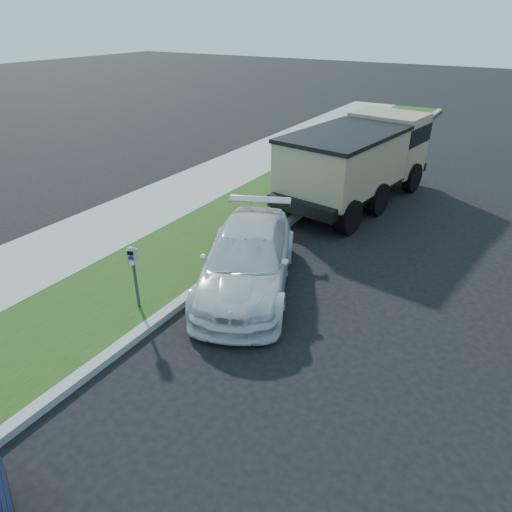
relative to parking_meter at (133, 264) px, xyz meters
The scene contains 5 objects.
ground 3.55m from the parking_meter, 16.08° to the left, with size 120.00×120.00×0.00m, color black.
streetside 3.92m from the parking_meter, 128.71° to the left, with size 6.12×50.00×0.15m.
parking_meter is the anchor object (origin of this frame).
white_wagon 2.70m from the parking_meter, 57.60° to the left, with size 2.00×4.93×1.43m, color silver.
dump_truck 9.25m from the parking_meter, 79.97° to the left, with size 3.48×7.06×2.66m.
Camera 1 is at (3.26, -6.70, 5.77)m, focal length 32.00 mm.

